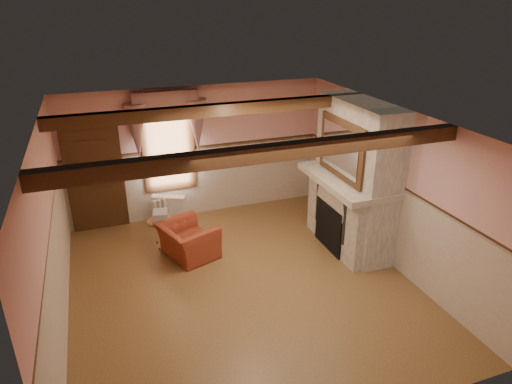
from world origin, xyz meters
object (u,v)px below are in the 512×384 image
object	(u,v)px
armchair	(188,240)
oil_lamp	(334,160)
radiator	(169,209)
mantel_clock	(327,158)
side_table	(161,233)
bowl	(342,171)

from	to	relation	value
armchair	oil_lamp	distance (m)	3.14
radiator	mantel_clock	size ratio (longest dim) A/B	2.92
armchair	radiator	distance (m)	1.49
radiator	oil_lamp	distance (m)	3.58
side_table	armchair	bearing A→B (deg)	-52.88
side_table	mantel_clock	xyz separation A→B (m)	(3.29, -0.34, 1.25)
armchair	radiator	bearing A→B (deg)	-16.82
armchair	side_table	bearing A→B (deg)	17.20
armchair	bowl	world-z (taller)	bowl
radiator	bowl	size ratio (longest dim) A/B	2.09
oil_lamp	bowl	bearing A→B (deg)	-90.00
armchair	mantel_clock	xyz separation A→B (m)	(2.89, 0.19, 1.20)
mantel_clock	side_table	bearing A→B (deg)	174.05
armchair	bowl	bearing A→B (deg)	-117.60
radiator	bowl	bearing A→B (deg)	-8.04
armchair	side_table	distance (m)	0.67
oil_lamp	side_table	bearing A→B (deg)	169.69
armchair	side_table	xyz separation A→B (m)	(-0.40, 0.53, -0.05)
mantel_clock	oil_lamp	size ratio (longest dim) A/B	0.86
bowl	mantel_clock	bearing A→B (deg)	90.00
side_table	radiator	bearing A→B (deg)	71.20
side_table	bowl	bearing A→B (deg)	-15.68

